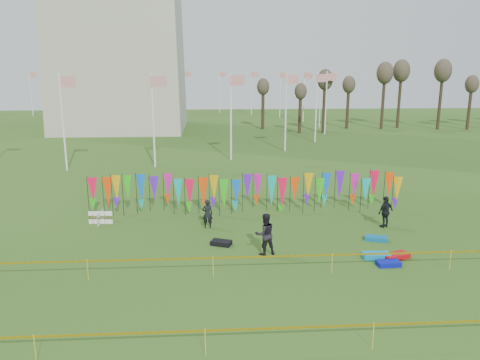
{
  "coord_description": "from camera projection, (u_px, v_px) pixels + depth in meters",
  "views": [
    {
      "loc": [
        -1.95,
        -19.29,
        8.32
      ],
      "look_at": [
        -0.31,
        6.0,
        2.28
      ],
      "focal_mm": 35.0,
      "sensor_mm": 36.0,
      "label": 1
    }
  ],
  "objects": [
    {
      "name": "person_right",
      "position": [
        386.0,
        212.0,
        25.01
      ],
      "size": [
        1.16,
        0.97,
        1.72
      ],
      "primitive_type": "imported",
      "rotation": [
        0.0,
        0.0,
        3.61
      ],
      "color": "black",
      "rests_on": "ground"
    },
    {
      "name": "caution_tape_far",
      "position": [
        271.0,
        330.0,
        13.86
      ],
      "size": [
        26.0,
        0.02,
        0.9
      ],
      "color": "#DAB004",
      "rests_on": "ground"
    },
    {
      "name": "box_kite",
      "position": [
        100.0,
        218.0,
        25.63
      ],
      "size": [
        0.67,
        0.67,
        0.74
      ],
      "rotation": [
        0.0,
        0.0,
        -0.06
      ],
      "color": "red",
      "rests_on": "ground"
    },
    {
      "name": "kite_bag_black",
      "position": [
        221.0,
        243.0,
        22.63
      ],
      "size": [
        1.1,
        0.88,
        0.22
      ],
      "primitive_type": "cube",
      "rotation": [
        0.0,
        0.0,
        -0.39
      ],
      "color": "black",
      "rests_on": "ground"
    },
    {
      "name": "kite_bag_teal",
      "position": [
        376.0,
        238.0,
        23.23
      ],
      "size": [
        1.2,
        0.84,
        0.21
      ],
      "primitive_type": "cube",
      "rotation": [
        0.0,
        0.0,
        -0.33
      ],
      "color": "#0B61A0",
      "rests_on": "ground"
    },
    {
      "name": "banner_row",
      "position": [
        248.0,
        189.0,
        27.66
      ],
      "size": [
        18.64,
        0.64,
        2.27
      ],
      "color": "black",
      "rests_on": "ground"
    },
    {
      "name": "person_mid",
      "position": [
        265.0,
        234.0,
        21.32
      ],
      "size": [
        1.07,
        0.81,
        1.96
      ],
      "primitive_type": "imported",
      "rotation": [
        0.0,
        0.0,
        3.4
      ],
      "color": "black",
      "rests_on": "ground"
    },
    {
      "name": "flagpole_ring",
      "position": [
        124.0,
        100.0,
        65.57
      ],
      "size": [
        57.4,
        56.16,
        8.0
      ],
      "color": "white",
      "rests_on": "ground"
    },
    {
      "name": "kite_bag_blue",
      "position": [
        388.0,
        263.0,
        20.24
      ],
      "size": [
        1.03,
        0.59,
        0.21
      ],
      "primitive_type": "cube",
      "rotation": [
        0.0,
        0.0,
        0.07
      ],
      "color": "#0A13AC",
      "rests_on": "ground"
    },
    {
      "name": "tree_line",
      "position": [
        457.0,
        85.0,
        64.07
      ],
      "size": [
        53.92,
        1.92,
        7.84
      ],
      "color": "#3D2F1E",
      "rests_on": "ground"
    },
    {
      "name": "ground",
      "position": [
        256.0,
        261.0,
        20.78
      ],
      "size": [
        160.0,
        160.0,
        0.0
      ],
      "primitive_type": "plane",
      "color": "#2B4E16",
      "rests_on": "ground"
    },
    {
      "name": "kite_bag_red",
      "position": [
        396.0,
        256.0,
        21.01
      ],
      "size": [
        1.36,
        0.98,
        0.23
      ],
      "primitive_type": "cube",
      "rotation": [
        0.0,
        0.0,
        0.37
      ],
      "color": "red",
      "rests_on": "ground"
    },
    {
      "name": "person_left",
      "position": [
        207.0,
        214.0,
        24.94
      ],
      "size": [
        0.59,
        0.44,
        1.56
      ],
      "primitive_type": "imported",
      "rotation": [
        0.0,
        0.0,
        3.19
      ],
      "color": "black",
      "rests_on": "ground"
    },
    {
      "name": "kite_bag_turquoise",
      "position": [
        376.0,
        256.0,
        21.05
      ],
      "size": [
        1.23,
        0.65,
        0.24
      ],
      "primitive_type": "cube",
      "rotation": [
        0.0,
        0.0,
        -0.04
      ],
      "color": "#0D88CA",
      "rests_on": "ground"
    },
    {
      "name": "caution_tape_near",
      "position": [
        254.0,
        258.0,
        19.13
      ],
      "size": [
        26.0,
        0.02,
        0.9
      ],
      "color": "#DAB004",
      "rests_on": "ground"
    }
  ]
}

